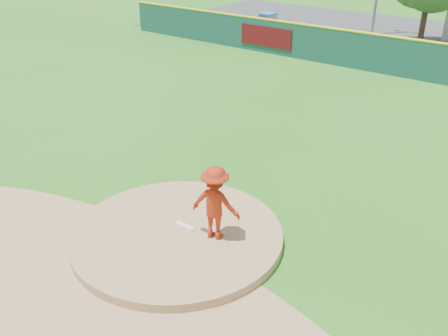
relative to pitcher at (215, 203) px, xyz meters
The scene contains 8 objects.
ground 1.60m from the pitcher, 153.49° to the right, with size 120.00×120.00×0.00m, color #286B19.
pitchers_mound 1.60m from the pitcher, 153.49° to the right, with size 5.50×5.50×0.50m, color #9E774C.
pitching_rubber 1.34m from the pitcher, behind, with size 0.60×0.15×0.04m, color white.
infield_dirt_arc 3.78m from the pitcher, 104.83° to the right, with size 15.40×15.40×0.01m, color #9E774C.
pitcher is the anchor object (origin of this frame).
fence_banners 17.81m from the pitcher, 101.34° to the left, with size 16.53×0.04×1.20m.
playground_slide 25.30m from the pitcher, 120.26° to the left, with size 0.97×2.72×1.50m.
outfield_fence 17.57m from the pitcher, 92.99° to the left, with size 40.00×0.14×2.07m.
Camera 1 is at (7.56, -7.82, 7.62)m, focal length 40.00 mm.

